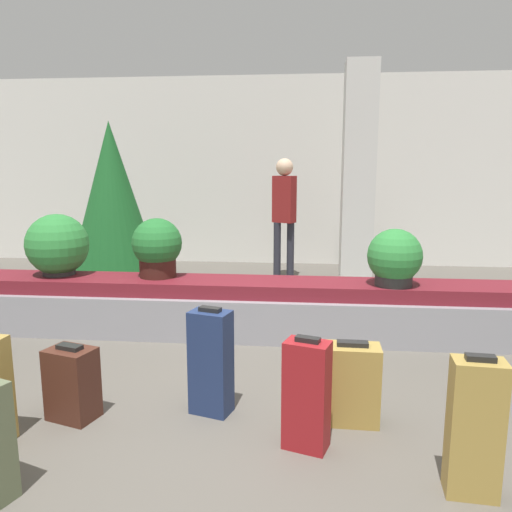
# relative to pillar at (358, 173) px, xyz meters

# --- Properties ---
(ground_plane) EXTENTS (18.00, 18.00, 0.00)m
(ground_plane) POSITION_rel_pillar_xyz_m (-1.26, -4.47, -1.60)
(ground_plane) COLOR #59544C
(back_wall) EXTENTS (18.00, 0.06, 3.20)m
(back_wall) POSITION_rel_pillar_xyz_m (-1.26, 1.04, 0.00)
(back_wall) COLOR silver
(back_wall) RESTS_ON ground_plane
(carousel) EXTENTS (7.67, 0.71, 0.56)m
(carousel) POSITION_rel_pillar_xyz_m (-1.26, -2.80, -1.33)
(carousel) COLOR gray
(carousel) RESTS_ON ground_plane
(pillar) EXTENTS (0.47, 0.47, 3.20)m
(pillar) POSITION_rel_pillar_xyz_m (0.00, 0.00, 0.00)
(pillar) COLOR silver
(pillar) RESTS_ON ground_plane
(suitcase_0) EXTENTS (0.30, 0.24, 0.71)m
(suitcase_0) POSITION_rel_pillar_xyz_m (-0.75, -4.86, -1.26)
(suitcase_0) COLOR maroon
(suitcase_0) RESTS_ON ground_plane
(suitcase_1) EXTENTS (0.37, 0.22, 0.57)m
(suitcase_1) POSITION_rel_pillar_xyz_m (-0.46, -4.52, -1.33)
(suitcase_1) COLOR #A3843D
(suitcase_1) RESTS_ON ground_plane
(suitcase_3) EXTENTS (0.31, 0.25, 0.76)m
(suitcase_3) POSITION_rel_pillar_xyz_m (-1.41, -4.47, -1.23)
(suitcase_3) COLOR navy
(suitcase_3) RESTS_ON ground_plane
(suitcase_4) EXTENTS (0.36, 0.30, 0.52)m
(suitcase_4) POSITION_rel_pillar_xyz_m (-2.33, -4.65, -1.35)
(suitcase_4) COLOR #472319
(suitcase_4) RESTS_ON ground_plane
(suitcase_5) EXTENTS (0.27, 0.19, 0.77)m
(suitcase_5) POSITION_rel_pillar_xyz_m (0.10, -5.22, -1.23)
(suitcase_5) COLOR #A3843D
(suitcase_5) RESTS_ON ground_plane
(potted_plant_0) EXTENTS (0.65, 0.65, 0.65)m
(potted_plant_0) POSITION_rel_pillar_xyz_m (-3.37, -2.73, -0.73)
(potted_plant_0) COLOR #2D2D2D
(potted_plant_0) RESTS_ON carousel
(potted_plant_1) EXTENTS (0.52, 0.52, 0.55)m
(potted_plant_1) POSITION_rel_pillar_xyz_m (0.08, -2.89, -0.77)
(potted_plant_1) COLOR #2D2D2D
(potted_plant_1) RESTS_ON carousel
(potted_plant_2) EXTENTS (0.51, 0.51, 0.61)m
(potted_plant_2) POSITION_rel_pillar_xyz_m (-2.30, -2.72, -0.73)
(potted_plant_2) COLOR #381914
(potted_plant_2) RESTS_ON carousel
(traveler_0) EXTENTS (0.37, 0.31, 1.81)m
(traveler_0) POSITION_rel_pillar_xyz_m (-1.09, -0.26, -0.50)
(traveler_0) COLOR #282833
(traveler_0) RESTS_ON ground_plane
(decorated_tree) EXTENTS (1.25, 1.25, 2.30)m
(decorated_tree) POSITION_rel_pillar_xyz_m (-3.45, -0.97, -0.36)
(decorated_tree) COLOR #4C331E
(decorated_tree) RESTS_ON ground_plane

